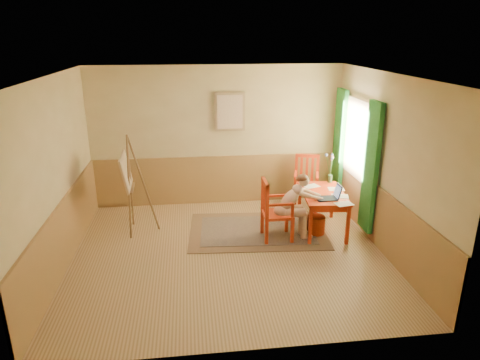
{
  "coord_description": "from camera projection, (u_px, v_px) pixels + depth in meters",
  "views": [
    {
      "loc": [
        -0.56,
        -6.12,
        3.36
      ],
      "look_at": [
        0.25,
        0.55,
        1.05
      ],
      "focal_mm": 32.03,
      "sensor_mm": 36.0,
      "label": 1
    }
  ],
  "objects": [
    {
      "name": "chair_left",
      "position": [
        274.0,
        210.0,
        7.22
      ],
      "size": [
        0.49,
        0.47,
        1.06
      ],
      "color": "red",
      "rests_on": "room"
    },
    {
      "name": "easel",
      "position": [
        128.0,
        175.0,
        7.34
      ],
      "size": [
        0.6,
        0.79,
        1.77
      ],
      "color": "brown",
      "rests_on": "room"
    },
    {
      "name": "laptop",
      "position": [
        330.0,
        196.0,
        7.18
      ],
      "size": [
        0.41,
        0.25,
        0.24
      ],
      "color": "#1E2338",
      "rests_on": "table"
    },
    {
      "name": "wainscot",
      "position": [
        224.0,
        206.0,
        7.48
      ],
      "size": [
        5.0,
        4.5,
        1.0
      ],
      "color": "#9D7644",
      "rests_on": "room"
    },
    {
      "name": "table",
      "position": [
        323.0,
        197.0,
        7.51
      ],
      "size": [
        0.82,
        1.26,
        0.72
      ],
      "color": "red",
      "rests_on": "room"
    },
    {
      "name": "rug",
      "position": [
        257.0,
        230.0,
        7.67
      ],
      "size": [
        2.51,
        1.77,
        0.02
      ],
      "color": "#8C7251",
      "rests_on": "room"
    },
    {
      "name": "chair_back",
      "position": [
        306.0,
        183.0,
        8.51
      ],
      "size": [
        0.6,
        0.61,
        1.09
      ],
      "color": "red",
      "rests_on": "room"
    },
    {
      "name": "room",
      "position": [
        228.0,
        170.0,
        6.44
      ],
      "size": [
        5.04,
        4.54,
        2.84
      ],
      "color": "tan",
      "rests_on": "ground"
    },
    {
      "name": "wall_portrait",
      "position": [
        230.0,
        112.0,
        8.38
      ],
      "size": [
        0.6,
        0.05,
        0.76
      ],
      "color": "tan",
      "rests_on": "room"
    },
    {
      "name": "window",
      "position": [
        355.0,
        150.0,
        7.77
      ],
      "size": [
        0.12,
        2.01,
        2.2
      ],
      "color": "white",
      "rests_on": "room"
    },
    {
      "name": "figure",
      "position": [
        294.0,
        203.0,
        7.24
      ],
      "size": [
        0.84,
        0.37,
        1.15
      ],
      "color": "beige",
      "rests_on": "room"
    },
    {
      "name": "papers",
      "position": [
        332.0,
        193.0,
        7.43
      ],
      "size": [
        0.72,
        1.17,
        0.0
      ],
      "color": "white",
      "rests_on": "table"
    },
    {
      "name": "vase",
      "position": [
        330.0,
        169.0,
        7.93
      ],
      "size": [
        0.19,
        0.27,
        0.55
      ],
      "color": "#3F724C",
      "rests_on": "table"
    },
    {
      "name": "wastebasket",
      "position": [
        316.0,
        225.0,
        7.52
      ],
      "size": [
        0.42,
        0.42,
        0.33
      ],
      "primitive_type": "cylinder",
      "rotation": [
        0.0,
        0.0,
        -0.5
      ],
      "color": "#A8310F",
      "rests_on": "room"
    }
  ]
}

